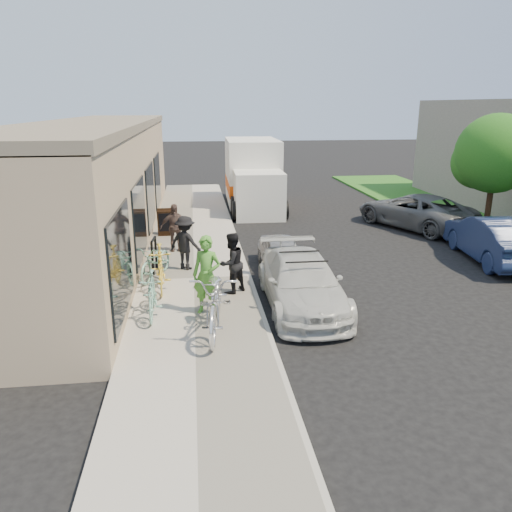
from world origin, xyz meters
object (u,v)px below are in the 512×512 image
bystander_a (185,243)px  cruiser_bike_a (152,295)px  man_standing (231,263)px  cruiser_bike_c (160,268)px  woman_rider (207,275)px  bystander_b (174,227)px  moving_truck (253,178)px  cruiser_bike_b (156,261)px  median_tree (494,157)px  tandem_bike (216,300)px  bike_rack (154,251)px  sedan_silver (282,254)px  far_car_blue (493,238)px  sandwich_board (166,222)px  far_car_gray (415,211)px  sedan_white (302,282)px

bystander_a → cruiser_bike_a: bearing=109.0°
man_standing → cruiser_bike_c: bearing=-53.3°
woman_rider → bystander_b: woman_rider is taller
moving_truck → cruiser_bike_a: (-3.89, -13.16, -0.76)m
cruiser_bike_b → bystander_b: (0.44, 2.67, 0.30)m
median_tree → woman_rider: size_ratio=2.40×
tandem_bike → bike_rack: bearing=116.8°
sedan_silver → far_car_blue: (6.78, 0.10, 0.22)m
cruiser_bike_b → moving_truck: bearing=89.4°
far_car_blue → moving_truck: bearing=-50.2°
cruiser_bike_a → far_car_blue: bearing=17.5°
cruiser_bike_a → tandem_bike: bearing=-34.9°
moving_truck → tandem_bike: (-2.49, -14.12, -0.56)m
woman_rider → cruiser_bike_c: (-1.15, 1.72, -0.35)m
sandwich_board → far_car_gray: size_ratio=0.20×
man_standing → median_tree: bearing=168.8°
cruiser_bike_b → far_car_gray: bearing=48.7°
cruiser_bike_b → bystander_a: (0.82, 0.68, 0.31)m
tandem_bike → cruiser_bike_a: tandem_bike is taller
bike_rack → sandwich_board: bearing=88.1°
cruiser_bike_b → man_standing: bearing=-14.9°
moving_truck → far_car_blue: (6.45, -9.77, -0.68)m
bike_rack → bystander_a: size_ratio=0.62×
far_car_gray → median_tree: (2.15, -1.51, 2.25)m
woman_rider → moving_truck: bearing=102.3°
bike_rack → median_tree: (12.14, 3.32, 2.20)m
moving_truck → median_tree: bearing=-38.1°
cruiser_bike_c → bystander_b: size_ratio=1.22×
sedan_white → cruiser_bike_b: 4.24m
man_standing → cruiser_bike_a: bearing=-5.8°
far_car_blue → tandem_bike: tandem_bike is taller
woman_rider → bystander_a: (-0.52, 3.32, -0.13)m
moving_truck → tandem_bike: 14.35m
sandwich_board → cruiser_bike_b: sandwich_board is taller
sedan_silver → tandem_bike: (-2.15, -4.25, 0.33)m
tandem_bike → bystander_b: size_ratio=1.69×
far_car_blue → tandem_bike: 9.94m
bike_rack → bystander_b: bearing=76.1°
far_car_gray → bystander_b: bearing=-8.5°
tandem_bike → woman_rider: 0.98m
man_standing → cruiser_bike_a: size_ratio=0.94×
far_car_blue → far_car_gray: 4.66m
sedan_white → tandem_bike: (-2.14, -1.40, 0.21)m
man_standing → cruiser_bike_a: (-1.90, -1.24, -0.28)m
far_car_blue → bystander_a: bearing=6.8°
sedan_silver → far_car_gray: far_car_gray is taller
cruiser_bike_a → sandwich_board: bearing=89.6°
sandwich_board → sedan_silver: size_ratio=0.32×
sedan_silver → tandem_bike: bearing=-117.5°
cruiser_bike_a → bystander_b: 5.32m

